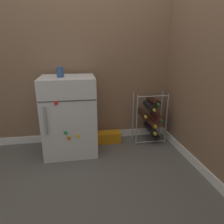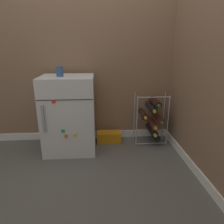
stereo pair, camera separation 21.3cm
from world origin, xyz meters
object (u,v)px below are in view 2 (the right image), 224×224
(wine_rack, at_px, (153,119))
(fridge_top_cup, at_px, (60,71))
(mini_fridge, at_px, (70,114))
(soda_box, at_px, (109,137))

(wine_rack, relative_size, fridge_top_cup, 6.05)
(mini_fridge, height_order, wine_rack, mini_fridge)
(mini_fridge, bearing_deg, fridge_top_cup, -158.35)
(mini_fridge, relative_size, wine_rack, 1.37)
(fridge_top_cup, bearing_deg, wine_rack, 6.94)
(soda_box, bearing_deg, wine_rack, -5.54)
(wine_rack, height_order, fridge_top_cup, fridge_top_cup)
(mini_fridge, distance_m, soda_box, 0.60)
(mini_fridge, height_order, fridge_top_cup, fridge_top_cup)
(wine_rack, bearing_deg, soda_box, 174.46)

